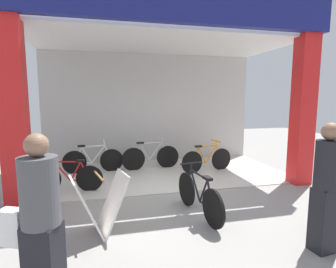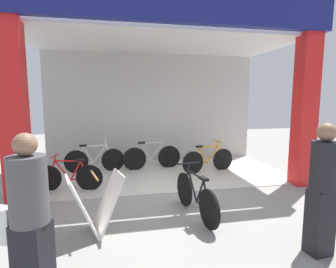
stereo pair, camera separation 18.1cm
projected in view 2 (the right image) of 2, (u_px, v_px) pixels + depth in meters
ground_plane at (175, 193)px, 5.57m from camera, size 20.70×20.70×0.00m
shop_facade at (161, 90)px, 6.87m from camera, size 6.55×3.33×4.04m
bicycle_inside_0 at (152, 157)px, 7.41m from camera, size 1.62×0.45×0.89m
bicycle_inside_1 at (208, 160)px, 7.11m from camera, size 1.50×0.44×0.84m
bicycle_inside_2 at (95, 160)px, 7.11m from camera, size 1.57×0.43×0.86m
bicycle_inside_3 at (69, 177)px, 5.67m from camera, size 1.42×0.39×0.79m
bicycle_parked_0 at (196, 196)px, 4.46m from camera, size 0.43×1.54×0.85m
sandwich_board_sign at (95, 204)px, 3.86m from camera, size 0.87×0.70×0.90m
pedestrian_0 at (29, 224)px, 2.38m from camera, size 0.61×0.43×1.68m
pedestrian_1 at (322, 188)px, 3.31m from camera, size 0.35×0.35×1.68m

